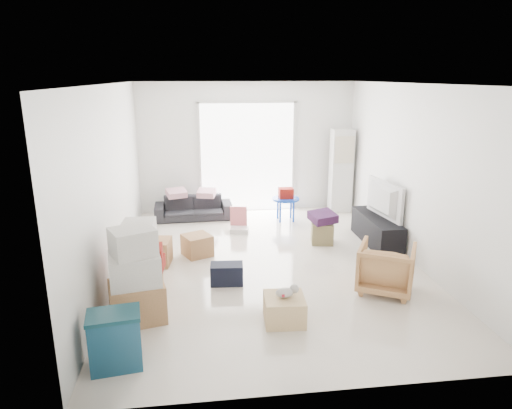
{
  "coord_description": "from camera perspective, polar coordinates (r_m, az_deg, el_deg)",
  "views": [
    {
      "loc": [
        -1.03,
        -6.47,
        2.81
      ],
      "look_at": [
        -0.17,
        0.2,
        0.9
      ],
      "focal_mm": 32.0,
      "sensor_mm": 36.0,
      "label": 1
    }
  ],
  "objects": [
    {
      "name": "armchair",
      "position": [
        6.39,
        15.98,
        -7.37
      ],
      "size": [
        0.93,
        0.91,
        0.72
      ],
      "primitive_type": "imported",
      "rotation": [
        0.0,
        0.0,
        2.64
      ],
      "color": "tan",
      "rests_on": "room_shell"
    },
    {
      "name": "pillow_right",
      "position": [
        9.19,
        -6.24,
        2.24
      ],
      "size": [
        0.46,
        0.4,
        0.13
      ],
      "primitive_type": "cube",
      "rotation": [
        0.0,
        0.0,
        -0.27
      ],
      "color": "#D097A5",
      "rests_on": "sofa"
    },
    {
      "name": "toy_walker",
      "position": [
        8.54,
        -2.13,
        -2.51
      ],
      "size": [
        0.38,
        0.35,
        0.45
      ],
      "rotation": [
        0.0,
        0.0,
        -0.17
      ],
      "color": "silver",
      "rests_on": "room_shell"
    },
    {
      "name": "sofa",
      "position": [
        9.31,
        -7.84,
        0.04
      ],
      "size": [
        1.55,
        0.5,
        0.6
      ],
      "primitive_type": "imported",
      "rotation": [
        0.0,
        0.0,
        0.03
      ],
      "color": "#25252A",
      "rests_on": "room_shell"
    },
    {
      "name": "ac_tower",
      "position": [
        9.78,
        10.58,
        4.14
      ],
      "size": [
        0.45,
        0.3,
        1.75
      ],
      "primitive_type": "cube",
      "color": "silver",
      "rests_on": "room_shell"
    },
    {
      "name": "box_stack_b",
      "position": [
        6.11,
        -14.12,
        -7.32
      ],
      "size": [
        0.59,
        0.55,
        1.05
      ],
      "rotation": [
        0.0,
        0.0,
        0.02
      ],
      "color": "#B0734F",
      "rests_on": "room_shell"
    },
    {
      "name": "pillow_left",
      "position": [
        9.26,
        -9.96,
        2.14
      ],
      "size": [
        0.43,
        0.38,
        0.11
      ],
      "primitive_type": "cube",
      "rotation": [
        0.0,
        0.0,
        0.32
      ],
      "color": "#D097A5",
      "rests_on": "sofa"
    },
    {
      "name": "kids_table",
      "position": [
        9.08,
        3.74,
        0.9
      ],
      "size": [
        0.54,
        0.54,
        0.67
      ],
      "rotation": [
        0.0,
        0.0,
        0.38
      ],
      "color": "#0E3BB6",
      "rests_on": "room_shell"
    },
    {
      "name": "ottoman",
      "position": [
        8.0,
        8.26,
        -3.51
      ],
      "size": [
        0.43,
        0.43,
        0.37
      ],
      "primitive_type": "cube",
      "rotation": [
        0.0,
        0.0,
        -0.18
      ],
      "color": "olive",
      "rests_on": "room_shell"
    },
    {
      "name": "wood_crate",
      "position": [
        5.52,
        3.56,
        -12.93
      ],
      "size": [
        0.5,
        0.5,
        0.31
      ],
      "primitive_type": "cube",
      "rotation": [
        0.0,
        0.0,
        -0.06
      ],
      "color": "#E1C581",
      "rests_on": "room_shell"
    },
    {
      "name": "plush_bunny",
      "position": [
        5.43,
        3.91,
        -10.82
      ],
      "size": [
        0.28,
        0.17,
        0.14
      ],
      "rotation": [
        0.0,
        0.0,
        0.52
      ],
      "color": "#B2ADA8",
      "rests_on": "wood_crate"
    },
    {
      "name": "sliding_door",
      "position": [
        9.63,
        -1.1,
        6.45
      ],
      "size": [
        2.1,
        0.04,
        2.33
      ],
      "color": "white",
      "rests_on": "room_shell"
    },
    {
      "name": "tv_console",
      "position": [
        8.17,
        14.86,
        -3.08
      ],
      "size": [
        0.43,
        1.42,
        0.47
      ],
      "primitive_type": "cube",
      "color": "black",
      "rests_on": "room_shell"
    },
    {
      "name": "storage_bins",
      "position": [
        4.89,
        -17.17,
        -15.85
      ],
      "size": [
        0.55,
        0.43,
        0.59
      ],
      "rotation": [
        0.0,
        0.0,
        0.14
      ],
      "color": "navy",
      "rests_on": "room_shell"
    },
    {
      "name": "loose_box",
      "position": [
        7.45,
        -7.37,
        -5.06
      ],
      "size": [
        0.55,
        0.55,
        0.34
      ],
      "primitive_type": "cube",
      "rotation": [
        0.0,
        0.0,
        0.45
      ],
      "color": "#B0734F",
      "rests_on": "room_shell"
    },
    {
      "name": "blanket",
      "position": [
        7.92,
        8.33,
        -1.78
      ],
      "size": [
        0.48,
        0.48,
        0.14
      ],
      "primitive_type": "cube",
      "rotation": [
        0.0,
        0.0,
        0.21
      ],
      "color": "#3B1B44",
      "rests_on": "ottoman"
    },
    {
      "name": "box_stack_a",
      "position": [
        5.57,
        -14.81,
        -9.1
      ],
      "size": [
        0.72,
        0.65,
        1.14
      ],
      "rotation": [
        0.0,
        0.0,
        0.27
      ],
      "color": "#B0734F",
      "rests_on": "room_shell"
    },
    {
      "name": "television",
      "position": [
        8.08,
        15.01,
        -1.02
      ],
      "size": [
        0.76,
        1.15,
        0.14
      ],
      "primitive_type": "imported",
      "rotation": [
        0.0,
        0.0,
        1.71
      ],
      "color": "black",
      "rests_on": "tv_console"
    },
    {
      "name": "duffel_bag",
      "position": [
        6.44,
        -3.67,
        -8.64
      ],
      "size": [
        0.47,
        0.3,
        0.29
      ],
      "primitive_type": "cube",
      "rotation": [
        0.0,
        0.0,
        -0.08
      ],
      "color": "black",
      "rests_on": "room_shell"
    },
    {
      "name": "room_shell",
      "position": [
        6.71,
        1.67,
        3.25
      ],
      "size": [
        4.98,
        6.48,
        3.18
      ],
      "color": "beige",
      "rests_on": "ground"
    },
    {
      "name": "box_stack_c",
      "position": [
        7.23,
        -12.78,
        -5.81
      ],
      "size": [
        0.59,
        0.51,
        0.39
      ],
      "rotation": [
        0.0,
        0.0,
        -0.13
      ],
      "color": "#B0734F",
      "rests_on": "room_shell"
    }
  ]
}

